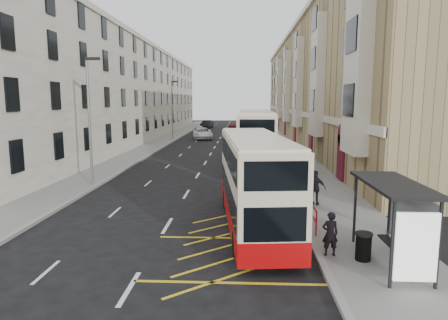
{
  "coord_description": "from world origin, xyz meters",
  "views": [
    {
      "loc": [
        3.3,
        -12.91,
        5.48
      ],
      "look_at": [
        2.35,
        7.53,
        2.43
      ],
      "focal_mm": 32.0,
      "sensor_mm": 36.0,
      "label": 1
    }
  ],
  "objects_px": {
    "street_lamp_far": "(173,107)",
    "car_red": "(236,127)",
    "car_dark": "(207,124)",
    "street_lamp_near": "(90,114)",
    "pedestrian_far": "(315,188)",
    "pedestrian_near": "(330,234)",
    "pedestrian_mid": "(399,210)",
    "bus_shelter": "(401,207)",
    "white_van": "(203,133)",
    "litter_bin": "(363,246)",
    "double_decker_rear": "(255,140)",
    "double_decker_front": "(254,182)",
    "car_silver": "(199,129)"
  },
  "relations": [
    {
      "from": "double_decker_rear",
      "to": "pedestrian_near",
      "type": "height_order",
      "value": "double_decker_rear"
    },
    {
      "from": "bus_shelter",
      "to": "car_silver",
      "type": "bearing_deg",
      "value": 102.77
    },
    {
      "from": "litter_bin",
      "to": "white_van",
      "type": "xyz_separation_m",
      "value": [
        -9.85,
        44.16,
        0.16
      ]
    },
    {
      "from": "litter_bin",
      "to": "street_lamp_far",
      "type": "bearing_deg",
      "value": 108.16
    },
    {
      "from": "car_red",
      "to": "double_decker_rear",
      "type": "bearing_deg",
      "value": 111.27
    },
    {
      "from": "litter_bin",
      "to": "car_silver",
      "type": "bearing_deg",
      "value": 101.92
    },
    {
      "from": "double_decker_rear",
      "to": "litter_bin",
      "type": "height_order",
      "value": "double_decker_rear"
    },
    {
      "from": "pedestrian_near",
      "to": "car_silver",
      "type": "relative_size",
      "value": 0.39
    },
    {
      "from": "pedestrian_far",
      "to": "car_dark",
      "type": "relative_size",
      "value": 0.37
    },
    {
      "from": "car_dark",
      "to": "car_red",
      "type": "relative_size",
      "value": 1.07
    },
    {
      "from": "bus_shelter",
      "to": "white_van",
      "type": "xyz_separation_m",
      "value": [
        -10.8,
        44.67,
        -1.34
      ]
    },
    {
      "from": "pedestrian_near",
      "to": "pedestrian_far",
      "type": "xyz_separation_m",
      "value": [
        0.72,
        6.86,
        0.12
      ]
    },
    {
      "from": "street_lamp_near",
      "to": "pedestrian_mid",
      "type": "xyz_separation_m",
      "value": [
        16.0,
        -8.95,
        -3.54
      ]
    },
    {
      "from": "pedestrian_near",
      "to": "double_decker_front",
      "type": "bearing_deg",
      "value": -57.98
    },
    {
      "from": "car_red",
      "to": "street_lamp_near",
      "type": "bearing_deg",
      "value": 98.27
    },
    {
      "from": "white_van",
      "to": "pedestrian_far",
      "type": "bearing_deg",
      "value": -83.94
    },
    {
      "from": "double_decker_rear",
      "to": "pedestrian_far",
      "type": "relative_size",
      "value": 6.55
    },
    {
      "from": "pedestrian_mid",
      "to": "pedestrian_near",
      "type": "bearing_deg",
      "value": -163.81
    },
    {
      "from": "street_lamp_near",
      "to": "car_dark",
      "type": "xyz_separation_m",
      "value": [
        2.46,
        55.59,
        -3.85
      ]
    },
    {
      "from": "car_dark",
      "to": "white_van",
      "type": "bearing_deg",
      "value": -75.48
    },
    {
      "from": "street_lamp_far",
      "to": "pedestrian_near",
      "type": "bearing_deg",
      "value": -72.99
    },
    {
      "from": "car_dark",
      "to": "street_lamp_far",
      "type": "bearing_deg",
      "value": -84.48
    },
    {
      "from": "double_decker_front",
      "to": "pedestrian_mid",
      "type": "distance_m",
      "value": 5.96
    },
    {
      "from": "litter_bin",
      "to": "white_van",
      "type": "bearing_deg",
      "value": 102.58
    },
    {
      "from": "street_lamp_far",
      "to": "litter_bin",
      "type": "bearing_deg",
      "value": -71.84
    },
    {
      "from": "pedestrian_far",
      "to": "car_dark",
      "type": "distance_m",
      "value": 61.23
    },
    {
      "from": "pedestrian_mid",
      "to": "white_van",
      "type": "bearing_deg",
      "value": 84.81
    },
    {
      "from": "pedestrian_far",
      "to": "car_silver",
      "type": "xyz_separation_m",
      "value": [
        -11.08,
        46.74,
        -0.37
      ]
    },
    {
      "from": "street_lamp_near",
      "to": "pedestrian_mid",
      "type": "distance_m",
      "value": 18.67
    },
    {
      "from": "pedestrian_mid",
      "to": "pedestrian_far",
      "type": "distance_m",
      "value": 5.02
    },
    {
      "from": "car_red",
      "to": "bus_shelter",
      "type": "bearing_deg",
      "value": 114.07
    },
    {
      "from": "double_decker_rear",
      "to": "car_silver",
      "type": "height_order",
      "value": "double_decker_rear"
    },
    {
      "from": "street_lamp_far",
      "to": "car_red",
      "type": "height_order",
      "value": "street_lamp_far"
    },
    {
      "from": "litter_bin",
      "to": "pedestrian_far",
      "type": "height_order",
      "value": "pedestrian_far"
    },
    {
      "from": "white_van",
      "to": "car_red",
      "type": "bearing_deg",
      "value": 65.75
    },
    {
      "from": "white_van",
      "to": "pedestrian_mid",
      "type": "bearing_deg",
      "value": -82.05
    },
    {
      "from": "double_decker_rear",
      "to": "car_silver",
      "type": "bearing_deg",
      "value": 104.18
    },
    {
      "from": "bus_shelter",
      "to": "double_decker_rear",
      "type": "relative_size",
      "value": 0.36
    },
    {
      "from": "car_silver",
      "to": "car_red",
      "type": "xyz_separation_m",
      "value": [
        6.08,
        6.16,
        -0.03
      ]
    },
    {
      "from": "bus_shelter",
      "to": "white_van",
      "type": "bearing_deg",
      "value": 103.6
    },
    {
      "from": "litter_bin",
      "to": "car_red",
      "type": "height_order",
      "value": "car_red"
    },
    {
      "from": "bus_shelter",
      "to": "street_lamp_far",
      "type": "relative_size",
      "value": 0.53
    },
    {
      "from": "double_decker_front",
      "to": "street_lamp_far",
      "type": "bearing_deg",
      "value": 99.27
    },
    {
      "from": "pedestrian_far",
      "to": "white_van",
      "type": "relative_size",
      "value": 0.31
    },
    {
      "from": "double_decker_rear",
      "to": "car_silver",
      "type": "relative_size",
      "value": 2.96
    },
    {
      "from": "car_dark",
      "to": "street_lamp_near",
      "type": "bearing_deg",
      "value": -81.53
    },
    {
      "from": "street_lamp_far",
      "to": "street_lamp_near",
      "type": "bearing_deg",
      "value": -90.0
    },
    {
      "from": "pedestrian_near",
      "to": "white_van",
      "type": "xyz_separation_m",
      "value": [
        -8.81,
        43.78,
        -0.13
      ]
    },
    {
      "from": "litter_bin",
      "to": "pedestrian_mid",
      "type": "bearing_deg",
      "value": 52.35
    },
    {
      "from": "bus_shelter",
      "to": "car_silver",
      "type": "xyz_separation_m",
      "value": [
        -12.35,
        54.49,
        -1.46
      ]
    }
  ]
}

